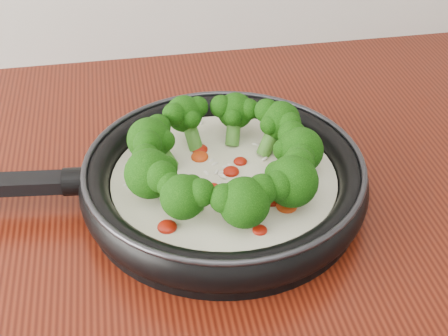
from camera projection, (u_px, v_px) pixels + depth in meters
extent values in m
cylinder|color=black|center=(224.00, 195.00, 0.79)|extent=(0.38, 0.38, 0.01)
torus|color=black|center=(224.00, 179.00, 0.77)|extent=(0.40, 0.40, 0.04)
torus|color=#2D2D33|center=(224.00, 163.00, 0.76)|extent=(0.39, 0.39, 0.01)
cube|color=black|center=(0.00, 185.00, 0.76)|extent=(0.21, 0.05, 0.02)
cylinder|color=black|center=(77.00, 181.00, 0.76)|extent=(0.04, 0.04, 0.04)
cylinder|color=#ECE8CC|center=(224.00, 184.00, 0.78)|extent=(0.31, 0.31, 0.02)
ellipsoid|color=#9E1407|center=(272.00, 200.00, 0.73)|extent=(0.03, 0.03, 0.01)
ellipsoid|color=#9E1407|center=(260.00, 230.00, 0.69)|extent=(0.02, 0.02, 0.01)
ellipsoid|color=red|center=(287.00, 206.00, 0.72)|extent=(0.03, 0.03, 0.01)
ellipsoid|color=#9E1407|center=(213.00, 188.00, 0.75)|extent=(0.02, 0.02, 0.01)
ellipsoid|color=#9E1407|center=(263.00, 202.00, 0.73)|extent=(0.02, 0.02, 0.01)
ellipsoid|color=red|center=(252.00, 210.00, 0.72)|extent=(0.03, 0.03, 0.01)
ellipsoid|color=#9E1407|center=(252.00, 201.00, 0.73)|extent=(0.02, 0.02, 0.01)
ellipsoid|color=#9E1407|center=(240.00, 161.00, 0.79)|extent=(0.02, 0.02, 0.01)
ellipsoid|color=red|center=(166.00, 186.00, 0.75)|extent=(0.03, 0.03, 0.01)
ellipsoid|color=#9E1407|center=(244.00, 200.00, 0.73)|extent=(0.03, 0.03, 0.01)
ellipsoid|color=#9E1407|center=(200.00, 149.00, 0.82)|extent=(0.03, 0.03, 0.01)
ellipsoid|color=red|center=(281.00, 169.00, 0.78)|extent=(0.04, 0.04, 0.01)
ellipsoid|color=#9E1407|center=(294.00, 193.00, 0.74)|extent=(0.02, 0.02, 0.01)
ellipsoid|color=#9E1407|center=(231.00, 172.00, 0.78)|extent=(0.03, 0.03, 0.01)
ellipsoid|color=red|center=(200.00, 157.00, 0.80)|extent=(0.02, 0.02, 0.01)
ellipsoid|color=#9E1407|center=(201.00, 156.00, 0.80)|extent=(0.02, 0.02, 0.01)
ellipsoid|color=#9E1407|center=(167.00, 227.00, 0.70)|extent=(0.03, 0.03, 0.01)
ellipsoid|color=red|center=(203.00, 188.00, 0.75)|extent=(0.03, 0.03, 0.01)
ellipsoid|color=#9E1407|center=(257.00, 204.00, 0.73)|extent=(0.03, 0.03, 0.01)
ellipsoid|color=white|center=(265.00, 159.00, 0.80)|extent=(0.01, 0.01, 0.00)
ellipsoid|color=white|center=(127.00, 185.00, 0.76)|extent=(0.01, 0.01, 0.00)
ellipsoid|color=white|center=(134.00, 174.00, 0.77)|extent=(0.01, 0.01, 0.00)
ellipsoid|color=white|center=(181.00, 204.00, 0.73)|extent=(0.00, 0.01, 0.00)
ellipsoid|color=white|center=(152.00, 153.00, 0.81)|extent=(0.01, 0.01, 0.00)
ellipsoid|color=white|center=(231.00, 218.00, 0.71)|extent=(0.01, 0.01, 0.00)
ellipsoid|color=white|center=(241.00, 189.00, 0.75)|extent=(0.01, 0.01, 0.00)
ellipsoid|color=white|center=(223.00, 177.00, 0.77)|extent=(0.01, 0.01, 0.00)
ellipsoid|color=white|center=(133.00, 169.00, 0.78)|extent=(0.01, 0.00, 0.00)
ellipsoid|color=white|center=(226.00, 167.00, 0.79)|extent=(0.01, 0.01, 0.00)
ellipsoid|color=white|center=(201.00, 123.00, 0.87)|extent=(0.01, 0.01, 0.00)
ellipsoid|color=white|center=(192.00, 192.00, 0.75)|extent=(0.01, 0.01, 0.00)
ellipsoid|color=white|center=(216.00, 172.00, 0.78)|extent=(0.01, 0.01, 0.00)
ellipsoid|color=white|center=(301.00, 186.00, 0.75)|extent=(0.01, 0.01, 0.00)
ellipsoid|color=white|center=(257.00, 176.00, 0.77)|extent=(0.01, 0.01, 0.00)
ellipsoid|color=white|center=(232.00, 183.00, 0.76)|extent=(0.01, 0.01, 0.00)
ellipsoid|color=white|center=(206.00, 173.00, 0.78)|extent=(0.01, 0.01, 0.00)
ellipsoid|color=white|center=(186.00, 209.00, 0.72)|extent=(0.01, 0.01, 0.00)
ellipsoid|color=white|center=(215.00, 164.00, 0.79)|extent=(0.01, 0.01, 0.00)
ellipsoid|color=white|center=(218.00, 185.00, 0.76)|extent=(0.01, 0.01, 0.00)
ellipsoid|color=white|center=(211.00, 161.00, 0.80)|extent=(0.01, 0.01, 0.00)
ellipsoid|color=white|center=(222.00, 175.00, 0.77)|extent=(0.01, 0.01, 0.00)
ellipsoid|color=white|center=(256.00, 145.00, 0.83)|extent=(0.01, 0.01, 0.00)
ellipsoid|color=white|center=(221.00, 173.00, 0.78)|extent=(0.01, 0.01, 0.00)
ellipsoid|color=white|center=(230.00, 166.00, 0.79)|extent=(0.01, 0.01, 0.00)
ellipsoid|color=white|center=(227.00, 135.00, 0.85)|extent=(0.01, 0.01, 0.00)
cylinder|color=#4D8C2E|center=(285.00, 163.00, 0.77)|extent=(0.03, 0.02, 0.04)
sphere|color=black|center=(300.00, 150.00, 0.76)|extent=(0.06, 0.06, 0.06)
sphere|color=black|center=(292.00, 135.00, 0.77)|extent=(0.04, 0.04, 0.04)
sphere|color=black|center=(301.00, 156.00, 0.74)|extent=(0.04, 0.04, 0.03)
sphere|color=black|center=(284.00, 150.00, 0.76)|extent=(0.03, 0.03, 0.03)
cylinder|color=#4D8C2E|center=(269.00, 141.00, 0.80)|extent=(0.04, 0.04, 0.05)
sphere|color=black|center=(281.00, 121.00, 0.80)|extent=(0.06, 0.06, 0.05)
sphere|color=black|center=(267.00, 111.00, 0.80)|extent=(0.04, 0.04, 0.03)
sphere|color=black|center=(289.00, 124.00, 0.78)|extent=(0.03, 0.03, 0.03)
sphere|color=black|center=(270.00, 125.00, 0.79)|extent=(0.03, 0.03, 0.03)
cylinder|color=#4D8C2E|center=(233.00, 131.00, 0.82)|extent=(0.03, 0.04, 0.04)
sphere|color=black|center=(235.00, 111.00, 0.83)|extent=(0.05, 0.05, 0.05)
sphere|color=black|center=(221.00, 106.00, 0.82)|extent=(0.03, 0.03, 0.03)
sphere|color=black|center=(249.00, 109.00, 0.82)|extent=(0.03, 0.03, 0.03)
sphere|color=black|center=(233.00, 117.00, 0.81)|extent=(0.03, 0.03, 0.02)
cylinder|color=#4D8C2E|center=(192.00, 135.00, 0.81)|extent=(0.03, 0.04, 0.05)
sphere|color=black|center=(184.00, 114.00, 0.81)|extent=(0.05, 0.05, 0.05)
sphere|color=black|center=(174.00, 114.00, 0.80)|extent=(0.03, 0.03, 0.03)
sphere|color=black|center=(198.00, 107.00, 0.82)|extent=(0.03, 0.03, 0.03)
sphere|color=black|center=(192.00, 119.00, 0.80)|extent=(0.03, 0.03, 0.02)
cylinder|color=#4D8C2E|center=(164.00, 156.00, 0.78)|extent=(0.04, 0.03, 0.04)
sphere|color=black|center=(149.00, 140.00, 0.77)|extent=(0.06, 0.06, 0.06)
sphere|color=black|center=(147.00, 144.00, 0.75)|extent=(0.04, 0.04, 0.03)
sphere|color=black|center=(158.00, 127.00, 0.78)|extent=(0.04, 0.04, 0.03)
sphere|color=black|center=(164.00, 141.00, 0.77)|extent=(0.03, 0.03, 0.03)
cylinder|color=#4D8C2E|center=(165.00, 183.00, 0.73)|extent=(0.04, 0.03, 0.04)
sphere|color=black|center=(149.00, 174.00, 0.72)|extent=(0.07, 0.07, 0.06)
sphere|color=black|center=(161.00, 177.00, 0.70)|extent=(0.04, 0.04, 0.04)
sphere|color=black|center=(146.00, 158.00, 0.73)|extent=(0.04, 0.04, 0.03)
sphere|color=black|center=(165.00, 168.00, 0.72)|extent=(0.03, 0.03, 0.03)
cylinder|color=#4D8C2E|center=(192.00, 202.00, 0.71)|extent=(0.04, 0.04, 0.04)
sphere|color=black|center=(183.00, 197.00, 0.68)|extent=(0.06, 0.06, 0.05)
sphere|color=black|center=(201.00, 193.00, 0.67)|extent=(0.04, 0.04, 0.03)
sphere|color=black|center=(170.00, 185.00, 0.69)|extent=(0.03, 0.03, 0.03)
sphere|color=black|center=(192.00, 186.00, 0.69)|extent=(0.03, 0.03, 0.03)
cylinder|color=#4D8C2E|center=(240.00, 206.00, 0.70)|extent=(0.02, 0.04, 0.04)
sphere|color=black|center=(244.00, 203.00, 0.68)|extent=(0.06, 0.06, 0.06)
sphere|color=black|center=(262.00, 190.00, 0.68)|extent=(0.04, 0.04, 0.04)
sphere|color=black|center=(224.00, 198.00, 0.67)|extent=(0.04, 0.04, 0.03)
sphere|color=black|center=(240.00, 190.00, 0.69)|extent=(0.03, 0.03, 0.03)
cylinder|color=#4D8C2E|center=(277.00, 189.00, 0.72)|extent=(0.04, 0.04, 0.04)
sphere|color=black|center=(292.00, 181.00, 0.70)|extent=(0.07, 0.07, 0.06)
sphere|color=black|center=(298.00, 164.00, 0.71)|extent=(0.04, 0.04, 0.04)
sphere|color=black|center=(278.00, 185.00, 0.69)|extent=(0.04, 0.04, 0.04)
sphere|color=black|center=(278.00, 174.00, 0.71)|extent=(0.03, 0.03, 0.03)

